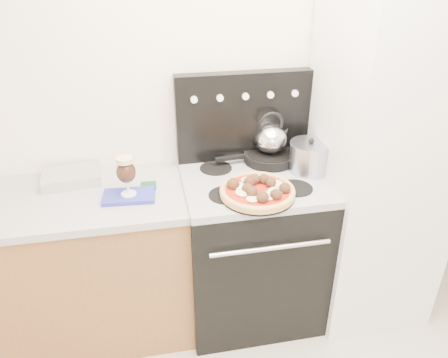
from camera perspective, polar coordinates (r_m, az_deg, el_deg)
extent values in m
cube|color=silver|center=(2.49, 0.42, 10.24)|extent=(3.50, 0.01, 2.50)
cube|color=brown|center=(2.63, -21.12, -11.30)|extent=(1.45, 0.60, 0.86)
cube|color=#ABABAD|center=(2.38, -22.99, -2.89)|extent=(1.48, 0.63, 0.04)
cube|color=black|center=(2.60, 3.57, -9.20)|extent=(0.76, 0.65, 0.88)
cube|color=#ADADB2|center=(2.35, 3.91, -0.31)|extent=(0.76, 0.65, 0.04)
cube|color=black|center=(2.48, 2.50, 8.20)|extent=(0.76, 0.08, 0.50)
cube|color=silver|center=(2.57, 19.41, 1.88)|extent=(0.64, 0.68, 1.90)
cube|color=white|center=(2.47, -19.28, 0.32)|extent=(0.31, 0.24, 0.06)
cube|color=#2E32A1|center=(2.24, -12.31, -2.21)|extent=(0.27, 0.17, 0.02)
cylinder|color=black|center=(2.17, 4.35, -2.13)|extent=(0.42, 0.42, 0.01)
cylinder|color=black|center=(2.52, 5.99, 2.89)|extent=(0.33, 0.33, 0.05)
cylinder|color=#ACAFBF|center=(2.42, 11.13, 2.74)|extent=(0.24, 0.24, 0.16)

